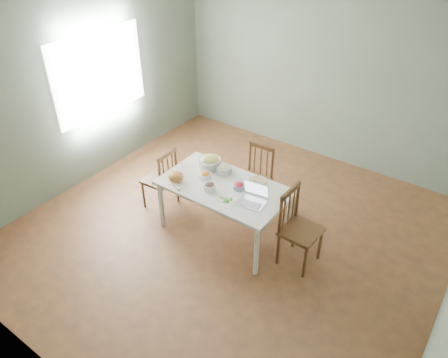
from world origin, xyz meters
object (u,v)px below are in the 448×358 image
Objects in this scene: bread_boule at (176,177)px; bowl_squash at (210,162)px; dining_table at (224,210)px; chair_far at (254,179)px; chair_right at (301,230)px; chair_left at (159,178)px; laptop at (251,195)px.

bread_boule is 0.64× the size of bowl_squash.
chair_far is at bearing 89.20° from dining_table.
dining_table is at bearing 96.82° from chair_right.
bread_boule is at bearing -123.42° from chair_far.
laptop reaches higher than chair_left.
chair_left is at bearing 157.29° from bread_boule.
chair_far is 1.17m from chair_right.
chair_right reaches higher than chair_left.
laptop is at bearing -21.50° from bowl_squash.
dining_table is 4.88× the size of laptop.
chair_far reaches higher than bread_boule.
chair_right is (2.07, 0.12, 0.04)m from chair_left.
chair_left is 2.84× the size of laptop.
chair_far is at bearing 120.64° from chair_left.
chair_right reaches higher than laptop.
bread_boule is (-0.54, -0.25, 0.42)m from dining_table.
bowl_squash is (-1.40, 0.14, 0.32)m from chair_right.
chair_left is 0.65m from bread_boule.
chair_right is 1.62m from bread_boule.
chair_far is at bearing 61.23° from chair_right.
chair_right is at bearing 10.96° from laptop.
dining_table is 5.34× the size of bowl_squash.
laptop is (0.44, -0.79, 0.39)m from chair_far.
bowl_squash reaches higher than dining_table.
chair_far is 4.79× the size of bread_boule.
chair_right is at bearing -5.76° from bowl_squash.
bread_boule is at bearing -178.44° from laptop.
dining_table is 0.73m from bread_boule.
dining_table is at bearing 160.26° from laptop.
bowl_squash is at bearing 107.93° from chair_left.
laptop is (1.50, -0.06, 0.39)m from chair_left.
laptop is (-0.57, -0.19, 0.35)m from chair_right.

